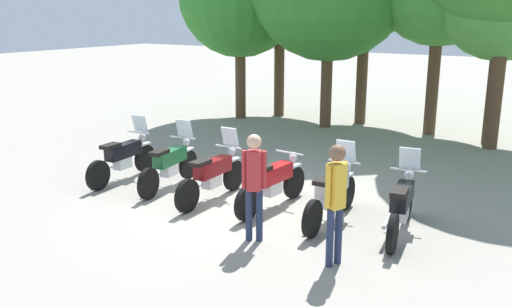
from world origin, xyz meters
TOP-DOWN VIEW (x-y plane):
  - ground_plane at (0.00, 0.00)m, footprint 80.00×80.00m
  - motorcycle_0 at (-3.09, -0.08)m, footprint 0.62×2.19m
  - motorcycle_1 at (-1.86, 0.05)m, footprint 0.62×2.18m
  - motorcycle_2 at (-0.62, -0.12)m, footprint 0.62×2.19m
  - motorcycle_3 at (0.62, 0.11)m, footprint 0.62×2.19m
  - motorcycle_4 at (1.85, 0.07)m, footprint 0.62×2.19m
  - motorcycle_5 at (3.07, 0.15)m, footprint 0.62×2.18m
  - person_0 at (2.60, -1.51)m, footprint 0.31×0.40m
  - person_1 at (1.13, -1.38)m, footprint 0.40×0.31m

SIDE VIEW (x-z plane):
  - ground_plane at x=0.00m, z-range 0.00..0.00m
  - motorcycle_3 at x=0.62m, z-range 0.01..1.00m
  - motorcycle_0 at x=-3.09m, z-range -0.17..1.20m
  - motorcycle_1 at x=-1.86m, z-range -0.17..1.20m
  - motorcycle_2 at x=-0.62m, z-range -0.17..1.20m
  - motorcycle_4 at x=1.85m, z-range -0.17..1.20m
  - motorcycle_5 at x=3.07m, z-range -0.17..1.20m
  - person_1 at x=1.13m, z-range 0.16..1.94m
  - person_0 at x=2.60m, z-range 0.17..2.00m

